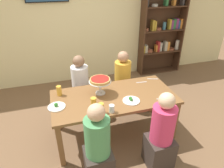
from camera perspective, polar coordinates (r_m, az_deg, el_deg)
The scene contains 18 objects.
ground_plane at distance 3.45m, azimuth 0.49°, elevation -13.82°, with size 12.00×12.00×0.00m, color brown.
rear_partition at distance 4.76m, azimuth -7.66°, elevation 17.39°, with size 8.00×0.12×2.80m, color beige.
dining_table at distance 3.04m, azimuth 0.55°, elevation -4.74°, with size 1.83×0.89×0.74m.
bookshelf at distance 5.30m, azimuth 14.06°, elevation 14.63°, with size 1.10×0.30×2.21m.
diner_near_left at distance 2.53m, azimuth -4.01°, elevation -18.21°, with size 0.34×0.34×1.15m.
diner_near_right at distance 2.76m, azimuth 13.79°, elevation -14.35°, with size 0.34×0.34×1.15m.
diner_far_left at distance 3.67m, azimuth -8.80°, elevation -1.63°, with size 0.34×0.34×1.15m.
diner_far_right at distance 3.81m, azimuth 2.96°, elevation -0.10°, with size 0.34×0.34×1.15m.
deep_dish_pizza_stand at distance 2.96m, azimuth -3.43°, elevation 0.81°, with size 0.33×0.33×0.25m.
salad_plate_near_diner at distance 2.88m, azimuth 5.46°, elevation -4.63°, with size 0.25×0.25×0.06m.
salad_plate_far_diner at distance 2.85m, azimuth -15.51°, elevation -6.16°, with size 0.24×0.24×0.07m.
beer_glass_amber_tall at distance 2.70m, azimuth -5.27°, elevation -5.45°, with size 0.08×0.08×0.16m, color gold.
beer_glass_amber_short at distance 3.07m, azimuth -14.81°, elevation -1.86°, with size 0.08×0.08×0.15m, color gold.
beer_glass_amber_spare at distance 2.62m, azimuth -3.08°, elevation -6.87°, with size 0.07×0.07×0.15m, color gold.
water_glass_clear_near at distance 2.64m, azimuth -0.08°, elevation -7.02°, with size 0.07×0.07×0.11m, color white.
cutlery_fork_near at distance 3.53m, azimuth 11.49°, elevation 1.45°, with size 0.18×0.02×0.01m, color silver.
cutlery_knife_near at distance 3.01m, azimuth 14.27°, elevation -4.21°, with size 0.18×0.02×0.01m, color silver.
cutlery_fork_far at distance 3.39m, azimuth 8.42°, elevation 0.51°, with size 0.18×0.02×0.01m, color silver.
Camera 1 is at (-0.76, -2.41, 2.35)m, focal length 32.13 mm.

